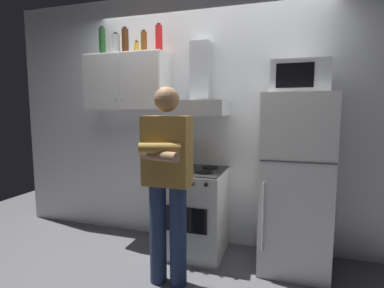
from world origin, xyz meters
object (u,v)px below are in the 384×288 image
Objects in this scene: stove_oven at (195,211)px; bottle_rum_dark at (125,41)px; upper_cabinet at (128,83)px; bottle_wine_green at (102,42)px; bottle_beer_brown at (144,43)px; refrigerator at (295,183)px; bottle_soda_red at (159,39)px; range_hood at (198,96)px; bottle_canister_steel at (116,44)px; person_standing at (167,179)px; bottle_spice_jar at (137,48)px; microwave at (299,77)px.

stove_oven is 1.92m from bottle_rum_dark.
upper_cabinet is 3.27× the size of bottle_rum_dark.
upper_cabinet is 2.85× the size of bottle_wine_green.
bottle_rum_dark is at bearing -165.63° from bottle_beer_brown.
bottle_soda_red is at bearing 173.71° from refrigerator.
bottle_wine_green reaches higher than stove_oven.
range_hood is 0.99m from bottle_rum_dark.
bottle_canister_steel is (0.19, -0.03, -0.04)m from bottle_wine_green.
refrigerator is 0.98× the size of person_standing.
upper_cabinet is at bearing 171.10° from stove_oven.
bottle_spice_jar is at bearing 130.27° from person_standing.
bottle_rum_dark is at bearing -6.12° from bottle_canister_steel.
bottle_canister_steel is (-0.92, -0.02, 0.56)m from range_hood.
bottle_wine_green is 1.38× the size of bottle_canister_steel.
bottle_spice_jar reaches higher than microwave.
bottle_wine_green is (-1.11, 0.01, 0.60)m from range_hood.
bottle_rum_dark is (0.00, -0.03, 0.43)m from upper_cabinet.
bottle_spice_jar is 0.52× the size of bottle_rum_dark.
stove_oven is 6.06× the size of bottle_spice_jar.
bottle_wine_green is at bearing 172.64° from bottle_rum_dark.
microwave is 2.11m from bottle_wine_green.
range_hood reaches higher than stove_oven.
bottle_soda_red is 1.08× the size of bottle_rum_dark.
bottle_soda_red reaches higher than bottle_spice_jar.
person_standing reaches higher than stove_oven.
bottle_beer_brown reaches higher than upper_cabinet.
bottle_spice_jar is at bearing 174.27° from refrigerator.
range_hood is 1.25m from refrigerator.
bottle_rum_dark is (0.31, -0.04, -0.02)m from bottle_wine_green.
range_hood is 0.74m from bottle_soda_red.
refrigerator is 1.17m from person_standing.
upper_cabinet is at bearing 90.58° from bottle_rum_dark.
range_hood is 2.72× the size of bottle_rum_dark.
person_standing is at bearing -62.92° from bottle_soda_red.
range_hood is (0.00, 0.13, 1.16)m from stove_oven.
upper_cabinet is at bearing -156.48° from bottle_spice_jar.
bottle_rum_dark reaches higher than upper_cabinet.
microwave is (1.75, -0.11, -0.01)m from upper_cabinet.
range_hood is at bearing -1.62° from bottle_beer_brown.
bottle_wine_green is at bearing 145.04° from person_standing.
refrigerator is (0.95, 0.00, 0.37)m from stove_oven.
range_hood reaches higher than microwave.
bottle_wine_green is 0.19m from bottle_canister_steel.
range_hood is at bearing -0.37° from bottle_wine_green.
bottle_rum_dark is (-0.80, -0.03, 0.58)m from range_hood.
bottle_wine_green reaches higher than bottle_canister_steel.
bottle_rum_dark is at bearing -142.56° from bottle_spice_jar.
bottle_beer_brown reaches higher than microwave.
range_hood is at bearing 86.09° from person_standing.
bottle_soda_red is at bearing 1.70° from bottle_wine_green.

